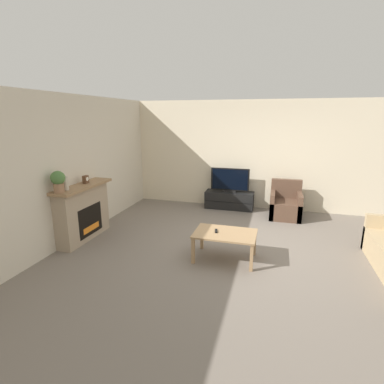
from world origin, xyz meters
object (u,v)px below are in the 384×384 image
Objects in this scene: armchair at (285,205)px; mantel_vase_left at (66,183)px; mantel_clock at (86,179)px; remote at (216,231)px; tv at (230,181)px; coffee_table at (225,236)px; fireplace at (83,212)px; potted_plant at (58,180)px; tv_stand at (229,200)px.

mantel_vase_left is at bearing -142.91° from armchair.
mantel_clock is at bearing 89.92° from mantel_vase_left.
remote is at bearing -114.67° from armchair.
tv reaches higher than coffee_table.
coffee_table is at bearing -16.06° from remote.
fireplace is 1.65× the size of armchair.
tv is 6.22× the size of remote.
armchair is at bearing 53.14° from remote.
remote is (0.22, -2.81, -0.25)m from tv.
mantel_vase_left is at bearing -87.72° from fireplace.
remote is (2.58, 0.32, -0.72)m from mantel_vase_left.
fireplace is 9.00× the size of remote.
coffee_table is 6.46× the size of remote.
remote is (2.58, 0.50, -0.80)m from potted_plant.
fireplace is 3.62m from tv_stand.
tv_stand is at bearing 48.83° from fireplace.
tv_stand is 2.83m from remote.
tv_stand is 7.85× the size of remote.
mantel_clock is 0.97× the size of remote.
remote reaches higher than coffee_table.
tv is (2.36, 3.30, -0.55)m from potted_plant.
tv is at bearing 47.51° from mantel_clock.
tv_stand is 1.44× the size of armchair.
tv_stand is at bearing 54.53° from potted_plant.
potted_plant is at bearing -141.24° from armchair.
potted_plant is 0.30× the size of tv_stand.
potted_plant is (0.02, -0.59, 0.73)m from fireplace.
remote is at bearing -85.49° from tv_stand.
tv_stand is 1.21× the size of coffee_table.
fireplace is at bearing -131.19° from tv.
armchair reaches higher than coffee_table.
armchair is at bearing 68.34° from coffee_table.
tv reaches higher than tv_stand.
armchair is at bearing -13.01° from tv.
mantel_vase_left is 4.76m from armchair.
tv_stand is (2.36, 3.13, -0.98)m from mantel_vase_left.
mantel_clock is at bearing -132.49° from tv.
mantel_vase_left is 3.95m from tv.
mantel_clock is 0.16× the size of tv.
remote is at bearing 176.13° from coffee_table.
armchair reaches higher than remote.
mantel_vase_left reaches higher than tv.
mantel_vase_left is at bearing -126.95° from tv_stand.
mantel_clock is 4.44m from armchair.
mantel_clock is 3.51m from tv.
tv_stand is at bearing 90.00° from tv.
mantel_clock is (0.00, 0.56, -0.05)m from mantel_vase_left.
tv_stand is at bearing 82.33° from remote.
armchair is at bearing 38.76° from potted_plant.
remote is (2.58, -0.24, -0.67)m from mantel_clock.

